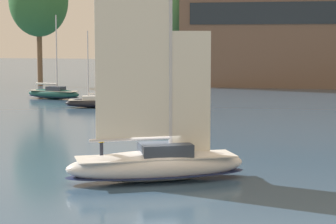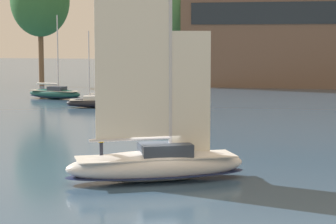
{
  "view_description": "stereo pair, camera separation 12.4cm",
  "coord_description": "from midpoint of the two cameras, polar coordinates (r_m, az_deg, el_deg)",
  "views": [
    {
      "loc": [
        8.34,
        -34.97,
        7.97
      ],
      "look_at": [
        0.0,
        3.0,
        3.53
      ],
      "focal_mm": 70.0,
      "sensor_mm": 36.0,
      "label": 1
    },
    {
      "loc": [
        8.47,
        -34.94,
        7.97
      ],
      "look_at": [
        0.0,
        3.0,
        3.53
      ],
      "focal_mm": 70.0,
      "sensor_mm": 36.0,
      "label": 2
    }
  ],
  "objects": [
    {
      "name": "sailboat_main",
      "position": [
        36.6,
        -1.09,
        -4.3
      ],
      "size": [
        10.41,
        7.07,
        14.02
      ],
      "color": "silver",
      "rests_on": "ground"
    },
    {
      "name": "waterfront_building",
      "position": [
        112.43,
        10.73,
        7.98
      ],
      "size": [
        36.32,
        18.42,
        22.08
      ],
      "color": "brown",
      "rests_on": "ground"
    },
    {
      "name": "sailboat_moored_mid_channel",
      "position": [
        75.38,
        -6.62,
        0.85
      ],
      "size": [
        6.57,
        3.47,
        8.71
      ],
      "color": "#232328",
      "rests_on": "ground"
    },
    {
      "name": "tree_shore_right",
      "position": [
        110.86,
        -11.24,
        9.47
      ],
      "size": [
        9.68,
        9.68,
        19.92
      ],
      "color": "brown",
      "rests_on": "ground"
    },
    {
      "name": "tree_shore_left",
      "position": [
        111.51,
        0.62,
        9.12
      ],
      "size": [
        9.06,
        9.06,
        18.65
      ],
      "color": "brown",
      "rests_on": "ground"
    },
    {
      "name": "sailboat_moored_near_marina",
      "position": [
        86.56,
        -9.98,
        1.62
      ],
      "size": [
        8.18,
        3.96,
        10.85
      ],
      "color": "#194C47",
      "rests_on": "ground"
    },
    {
      "name": "ground_plane",
      "position": [
        36.82,
        -1.1,
        -5.99
      ],
      "size": [
        400.0,
        400.0,
        0.0
      ],
      "primitive_type": "plane",
      "color": "#385675"
    }
  ]
}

